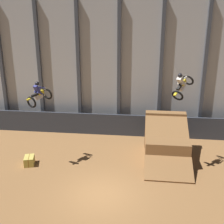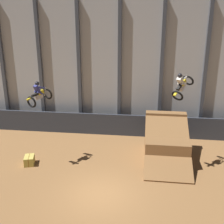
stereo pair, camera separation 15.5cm
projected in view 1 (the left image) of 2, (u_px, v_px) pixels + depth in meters
name	position (u px, v px, depth m)	size (l,w,h in m)	color
ground_plane	(101.00, 194.00, 14.08)	(60.00, 60.00, 0.00)	olive
arena_back_wall	(119.00, 68.00, 21.52)	(32.00, 0.40, 10.89)	#ADB2B7
lower_barrier	(117.00, 125.00, 21.79)	(31.36, 0.20, 1.80)	#2D333D
dirt_ramp	(166.00, 143.00, 18.10)	(2.89, 5.07, 2.92)	brown
rider_bike_left_air	(39.00, 95.00, 16.17)	(1.32, 1.84, 1.56)	black
rider_bike_right_air	(182.00, 85.00, 15.54)	(1.56, 1.78, 1.70)	black
hay_bale_trackside	(29.00, 161.00, 17.13)	(0.83, 1.03, 0.57)	#CCB751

